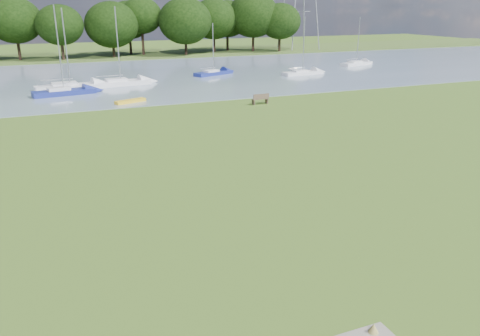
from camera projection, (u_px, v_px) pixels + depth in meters
name	position (u px, v px, depth m)	size (l,w,h in m)	color
ground	(191.00, 191.00, 23.95)	(220.00, 220.00, 0.00)	olive
river	(96.00, 79.00, 60.57)	(220.00, 40.00, 0.10)	slate
far_bank	(77.00, 57.00, 86.72)	(220.00, 20.00, 0.40)	#4C6626
riverbank_bench	(260.00, 99.00, 44.94)	(1.68, 0.56, 1.03)	brown
kayak	(130.00, 101.00, 45.53)	(3.12, 0.73, 0.31)	gold
sailboat_0	(356.00, 62.00, 74.37)	(6.19, 3.15, 7.35)	silver
sailboat_1	(70.00, 85.00, 52.58)	(7.69, 2.88, 8.76)	silver
sailboat_3	(302.00, 72.00, 64.17)	(6.09, 2.29, 7.61)	silver
sailboat_4	(120.00, 81.00, 55.36)	(7.02, 2.61, 8.91)	silver
sailboat_6	(213.00, 72.00, 63.81)	(6.04, 3.77, 6.79)	navy
sailboat_7	(63.00, 90.00, 49.33)	(6.51, 2.82, 9.06)	navy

